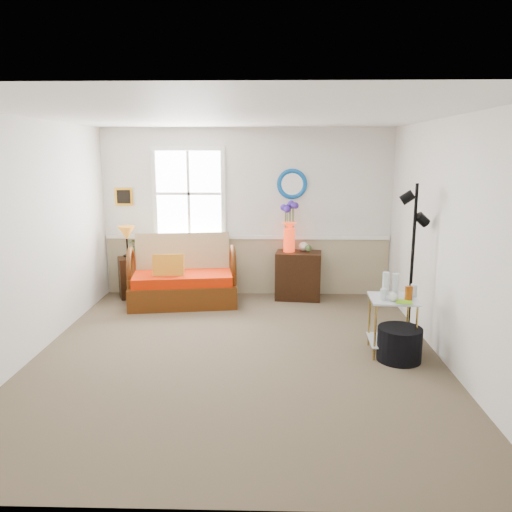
{
  "coord_description": "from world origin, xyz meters",
  "views": [
    {
      "loc": [
        0.35,
        -5.26,
        2.23
      ],
      "look_at": [
        0.2,
        0.57,
        1.01
      ],
      "focal_mm": 35.0,
      "sensor_mm": 36.0,
      "label": 1
    }
  ],
  "objects_px": {
    "cabinet": "(298,275)",
    "side_table": "(392,326)",
    "loveseat": "(183,270)",
    "floor_lamp": "(412,264)",
    "ottoman": "(399,344)",
    "lamp_stand": "(131,277)"
  },
  "relations": [
    {
      "from": "lamp_stand",
      "to": "ottoman",
      "type": "bearing_deg",
      "value": -33.22
    },
    {
      "from": "ottoman",
      "to": "lamp_stand",
      "type": "bearing_deg",
      "value": 146.78
    },
    {
      "from": "lamp_stand",
      "to": "cabinet",
      "type": "xyz_separation_m",
      "value": [
        2.6,
        -0.02,
        0.05
      ]
    },
    {
      "from": "floor_lamp",
      "to": "ottoman",
      "type": "relative_size",
      "value": 3.94
    },
    {
      "from": "cabinet",
      "to": "side_table",
      "type": "bearing_deg",
      "value": -60.44
    },
    {
      "from": "floor_lamp",
      "to": "ottoman",
      "type": "distance_m",
      "value": 0.99
    },
    {
      "from": "cabinet",
      "to": "ottoman",
      "type": "relative_size",
      "value": 1.53
    },
    {
      "from": "lamp_stand",
      "to": "floor_lamp",
      "type": "height_order",
      "value": "floor_lamp"
    },
    {
      "from": "cabinet",
      "to": "side_table",
      "type": "xyz_separation_m",
      "value": [
        0.93,
        -2.14,
        -0.04
      ]
    },
    {
      "from": "side_table",
      "to": "ottoman",
      "type": "xyz_separation_m",
      "value": [
        0.05,
        -0.19,
        -0.14
      ]
    },
    {
      "from": "loveseat",
      "to": "lamp_stand",
      "type": "height_order",
      "value": "loveseat"
    },
    {
      "from": "cabinet",
      "to": "floor_lamp",
      "type": "height_order",
      "value": "floor_lamp"
    },
    {
      "from": "loveseat",
      "to": "ottoman",
      "type": "bearing_deg",
      "value": -45.02
    },
    {
      "from": "loveseat",
      "to": "lamp_stand",
      "type": "relative_size",
      "value": 2.47
    },
    {
      "from": "loveseat",
      "to": "cabinet",
      "type": "distance_m",
      "value": 1.77
    },
    {
      "from": "loveseat",
      "to": "floor_lamp",
      "type": "xyz_separation_m",
      "value": [
        2.96,
        -1.44,
        0.43
      ]
    },
    {
      "from": "side_table",
      "to": "lamp_stand",
      "type": "bearing_deg",
      "value": 148.59
    },
    {
      "from": "cabinet",
      "to": "side_table",
      "type": "relative_size",
      "value": 1.13
    },
    {
      "from": "side_table",
      "to": "ottoman",
      "type": "distance_m",
      "value": 0.24
    },
    {
      "from": "cabinet",
      "to": "ottoman",
      "type": "xyz_separation_m",
      "value": [
        0.97,
        -2.33,
        -0.18
      ]
    },
    {
      "from": "cabinet",
      "to": "floor_lamp",
      "type": "distance_m",
      "value": 2.21
    },
    {
      "from": "loveseat",
      "to": "floor_lamp",
      "type": "bearing_deg",
      "value": -34.23
    }
  ]
}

